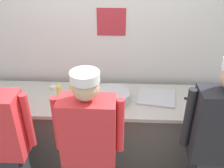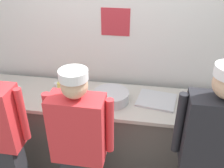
# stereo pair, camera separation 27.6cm
# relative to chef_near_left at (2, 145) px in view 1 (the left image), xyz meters

# --- Properties ---
(wall_back) EXTENTS (5.08, 0.11, 2.82)m
(wall_back) POSITION_rel_chef_near_left_xyz_m (0.88, 1.21, 0.52)
(wall_back) COLOR silver
(wall_back) RESTS_ON ground
(prep_counter) EXTENTS (3.24, 0.71, 0.93)m
(prep_counter) POSITION_rel_chef_near_left_xyz_m (0.88, 0.72, -0.42)
(prep_counter) COLOR #56514C
(prep_counter) RESTS_ON ground
(chef_near_left) EXTENTS (0.60, 0.24, 1.66)m
(chef_near_left) POSITION_rel_chef_near_left_xyz_m (0.00, 0.00, 0.00)
(chef_near_left) COLOR #2D2D33
(chef_near_left) RESTS_ON ground
(chef_center) EXTENTS (0.60, 0.24, 1.65)m
(chef_center) POSITION_rel_chef_near_left_xyz_m (0.79, -0.02, -0.00)
(chef_center) COLOR #2D2D33
(chef_center) RESTS_ON ground
(chef_far_right) EXTENTS (0.63, 0.24, 1.75)m
(chef_far_right) POSITION_rel_chef_near_left_xyz_m (1.89, 0.01, 0.05)
(chef_far_right) COLOR #2D2D33
(chef_far_right) RESTS_ON ground
(plate_stack_front) EXTENTS (0.21, 0.21, 0.08)m
(plate_stack_front) POSITION_rel_chef_near_left_xyz_m (-0.18, 0.61, 0.09)
(plate_stack_front) COLOR white
(plate_stack_front) RESTS_ON prep_counter
(plate_stack_rear) EXTENTS (0.20, 0.20, 0.05)m
(plate_stack_rear) POSITION_rel_chef_near_left_xyz_m (2.17, 0.83, 0.07)
(plate_stack_rear) COLOR white
(plate_stack_rear) RESTS_ON prep_counter
(mixing_bowl_steel) EXTENTS (0.39, 0.39, 0.11)m
(mixing_bowl_steel) POSITION_rel_chef_near_left_xyz_m (0.96, 0.68, 0.10)
(mixing_bowl_steel) COLOR #B7BABF
(mixing_bowl_steel) RESTS_ON prep_counter
(sheet_tray) EXTENTS (0.46, 0.41, 0.02)m
(sheet_tray) POSITION_rel_chef_near_left_xyz_m (1.45, 0.76, 0.06)
(sheet_tray) COLOR #B7BABF
(sheet_tray) RESTS_ON prep_counter
(squeeze_bottle_primary) EXTENTS (0.06, 0.06, 0.21)m
(squeeze_bottle_primary) POSITION_rel_chef_near_left_xyz_m (0.51, 0.73, 0.15)
(squeeze_bottle_primary) COLOR #E5E066
(squeeze_bottle_primary) RESTS_ON prep_counter
(squeeze_bottle_spare) EXTENTS (0.06, 0.06, 0.20)m
(squeeze_bottle_spare) POSITION_rel_chef_near_left_xyz_m (0.37, 0.71, 0.14)
(squeeze_bottle_spare) COLOR #E5E066
(squeeze_bottle_spare) RESTS_ON prep_counter
(ramekin_red_sauce) EXTENTS (0.08, 0.08, 0.04)m
(ramekin_red_sauce) POSITION_rel_chef_near_left_xyz_m (0.25, 0.91, 0.07)
(ramekin_red_sauce) COLOR white
(ramekin_red_sauce) RESTS_ON prep_counter
(ramekin_yellow_sauce) EXTENTS (0.10, 0.10, 0.04)m
(ramekin_yellow_sauce) POSITION_rel_chef_near_left_xyz_m (0.60, 0.61, 0.07)
(ramekin_yellow_sauce) COLOR white
(ramekin_yellow_sauce) RESTS_ON prep_counter
(chefs_knife) EXTENTS (0.27, 0.03, 0.02)m
(chefs_knife) POSITION_rel_chef_near_left_xyz_m (1.87, 0.76, 0.05)
(chefs_knife) COLOR #B7BABF
(chefs_knife) RESTS_ON prep_counter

